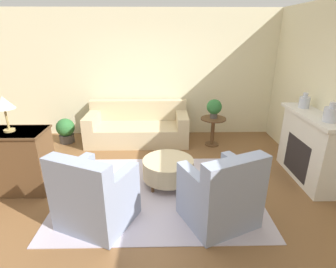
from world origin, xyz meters
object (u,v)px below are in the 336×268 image
object	(u,v)px
couch	(138,128)
potted_plant_floor	(66,130)
side_table	(213,127)
potted_plant_on_side_table	(214,107)
ottoman_table	(168,168)
dresser	(16,160)
armchair_left	(94,198)
vase_mantel_far	(331,114)
vase_mantel_near	(304,102)
armchair_right	(221,196)
table_lamp	(3,104)

from	to	relation	value
couch	potted_plant_floor	world-z (taller)	couch
side_table	potted_plant_on_side_table	world-z (taller)	potted_plant_on_side_table
ottoman_table	potted_plant_on_side_table	distance (m)	1.94
dresser	potted_plant_on_side_table	world-z (taller)	potted_plant_on_side_table
armchair_left	vase_mantel_far	xyz separation A→B (m)	(3.21, 0.71, 0.85)
couch	potted_plant_floor	bearing A→B (deg)	-177.77
ottoman_table	side_table	size ratio (longest dim) A/B	1.31
vase_mantel_near	potted_plant_floor	xyz separation A→B (m)	(-4.50, 1.28, -0.94)
armchair_right	vase_mantel_far	bearing A→B (deg)	23.55
couch	side_table	world-z (taller)	couch
potted_plant_floor	table_lamp	bearing A→B (deg)	-92.07
armchair_right	ottoman_table	size ratio (longest dim) A/B	1.31
side_table	potted_plant_floor	size ratio (longest dim) A/B	1.12
armchair_right	table_lamp	xyz separation A→B (m)	(-2.95, 0.84, 0.98)
ottoman_table	potted_plant_floor	distance (m)	2.85
side_table	potted_plant_floor	distance (m)	3.23
table_lamp	ottoman_table	bearing A→B (deg)	2.45
couch	vase_mantel_near	bearing A→B (deg)	-24.76
couch	vase_mantel_far	bearing A→B (deg)	-35.45
dresser	vase_mantel_near	xyz separation A→B (m)	(4.57, 0.60, 0.73)
potted_plant_on_side_table	table_lamp	xyz separation A→B (m)	(-3.29, -1.66, 0.53)
armchair_left	dresser	bearing A→B (deg)	148.32
vase_mantel_near	potted_plant_floor	size ratio (longest dim) A/B	0.46
dresser	vase_mantel_near	bearing A→B (deg)	7.46
vase_mantel_near	dresser	bearing A→B (deg)	-172.54
armchair_right	potted_plant_floor	size ratio (longest dim) A/B	1.94
armchair_right	table_lamp	size ratio (longest dim) A/B	2.06
armchair_right	side_table	size ratio (longest dim) A/B	1.72
couch	potted_plant_on_side_table	size ratio (longest dim) A/B	5.48
dresser	vase_mantel_far	bearing A→B (deg)	-1.65
armchair_left	dresser	distance (m)	1.60
side_table	armchair_right	bearing A→B (deg)	-97.86
ottoman_table	potted_plant_floor	world-z (taller)	potted_plant_floor
couch	table_lamp	distance (m)	2.77
potted_plant_on_side_table	potted_plant_floor	world-z (taller)	potted_plant_on_side_table
potted_plant_on_side_table	side_table	bearing A→B (deg)	0.00
armchair_right	dresser	bearing A→B (deg)	164.08
armchair_left	potted_plant_on_side_table	xyz separation A→B (m)	(1.93, 2.50, 0.46)
vase_mantel_near	couch	bearing A→B (deg)	155.24
armchair_right	side_table	xyz separation A→B (m)	(0.35, 2.50, 0.03)
potted_plant_floor	vase_mantel_far	bearing A→B (deg)	-24.06
vase_mantel_near	potted_plant_floor	world-z (taller)	vase_mantel_near
ottoman_table	vase_mantel_near	distance (m)	2.51
ottoman_table	potted_plant_floor	xyz separation A→B (m)	(-2.23, 1.78, 0.01)
ottoman_table	vase_mantel_near	bearing A→B (deg)	12.41
side_table	vase_mantel_near	world-z (taller)	vase_mantel_near
vase_mantel_near	armchair_left	bearing A→B (deg)	-155.86
potted_plant_on_side_table	armchair_right	bearing A→B (deg)	-97.86
side_table	dresser	size ratio (longest dim) A/B	0.62
armchair_left	potted_plant_on_side_table	distance (m)	3.19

